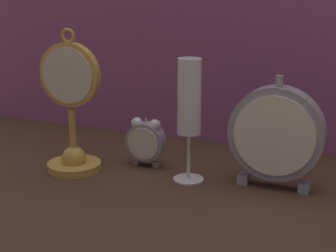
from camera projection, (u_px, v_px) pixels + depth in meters
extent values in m
plane|color=#422D1E|center=(152.00, 187.00, 1.08)|extent=(4.00, 4.00, 0.00)
cube|color=#8E4C7F|center=(208.00, 3.00, 1.28)|extent=(1.25, 0.01, 0.66)
cylinder|color=gold|center=(74.00, 166.00, 1.17)|extent=(0.11, 0.11, 0.02)
sphere|color=gold|center=(74.00, 158.00, 1.17)|extent=(0.05, 0.05, 0.05)
cylinder|color=gold|center=(73.00, 136.00, 1.15)|extent=(0.01, 0.01, 0.12)
cylinder|color=gold|center=(70.00, 75.00, 1.12)|extent=(0.13, 0.02, 0.13)
cylinder|color=beige|center=(67.00, 76.00, 1.11)|extent=(0.11, 0.00, 0.11)
torus|color=gold|center=(68.00, 36.00, 1.10)|extent=(0.03, 0.01, 0.03)
cube|color=gray|center=(137.00, 161.00, 1.21)|extent=(0.01, 0.01, 0.01)
cube|color=gray|center=(156.00, 164.00, 1.19)|extent=(0.01, 0.01, 0.01)
cylinder|color=gray|center=(146.00, 142.00, 1.18)|extent=(0.08, 0.03, 0.08)
cylinder|color=beige|center=(143.00, 144.00, 1.17)|extent=(0.07, 0.00, 0.07)
sphere|color=silver|center=(137.00, 123.00, 1.18)|extent=(0.02, 0.02, 0.02)
sphere|color=silver|center=(155.00, 125.00, 1.17)|extent=(0.02, 0.02, 0.02)
cylinder|color=silver|center=(146.00, 122.00, 1.17)|extent=(0.00, 0.00, 0.01)
cube|color=gray|center=(244.00, 178.00, 1.10)|extent=(0.02, 0.03, 0.02)
cube|color=gray|center=(304.00, 187.00, 1.06)|extent=(0.02, 0.03, 0.02)
cylinder|color=gray|center=(276.00, 133.00, 1.05)|extent=(0.18, 0.04, 0.18)
cylinder|color=silver|center=(274.00, 136.00, 1.03)|extent=(0.15, 0.00, 0.15)
cylinder|color=gray|center=(279.00, 81.00, 1.02)|extent=(0.01, 0.01, 0.02)
cylinder|color=silver|center=(188.00, 178.00, 1.12)|extent=(0.06, 0.06, 0.01)
cylinder|color=silver|center=(189.00, 155.00, 1.10)|extent=(0.01, 0.01, 0.09)
cylinder|color=white|center=(189.00, 97.00, 1.07)|extent=(0.05, 0.05, 0.15)
cylinder|color=beige|center=(189.00, 110.00, 1.08)|extent=(0.04, 0.04, 0.10)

